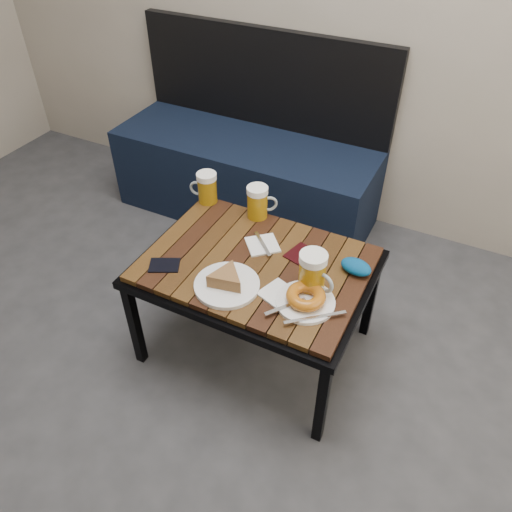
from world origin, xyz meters
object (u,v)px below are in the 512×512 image
at_px(plate_bagel, 306,299).
at_px(passport_navy, 164,265).
at_px(knit_pouch, 356,267).
at_px(beer_mug_centre, 258,202).
at_px(cafe_table, 256,271).
at_px(beer_mug_left, 207,187).
at_px(passport_burgundy, 300,254).
at_px(bench, 247,169).
at_px(beer_mug_right, 313,272).
at_px(plate_pie, 227,281).

distance_m(plate_bagel, passport_navy, 0.53).
bearing_deg(knit_pouch, beer_mug_centre, 162.39).
height_order(cafe_table, knit_pouch, knit_pouch).
height_order(beer_mug_left, passport_burgundy, beer_mug_left).
relative_size(beer_mug_centre, plate_bagel, 0.57).
bearing_deg(bench, passport_navy, -78.89).
relative_size(cafe_table, passport_burgundy, 7.66).
bearing_deg(beer_mug_centre, passport_burgundy, -64.49).
bearing_deg(cafe_table, passport_burgundy, 41.71).
relative_size(bench, passport_navy, 12.96).
relative_size(passport_navy, knit_pouch, 0.94).
height_order(beer_mug_centre, plate_bagel, beer_mug_centre).
xyz_separation_m(plate_bagel, knit_pouch, (0.10, 0.23, 0.00)).
relative_size(beer_mug_right, plate_bagel, 0.63).
relative_size(beer_mug_centre, beer_mug_right, 0.90).
bearing_deg(knit_pouch, passport_navy, -156.00).
bearing_deg(plate_bagel, passport_navy, -174.15).
bearing_deg(beer_mug_centre, knit_pouch, -51.76).
xyz_separation_m(beer_mug_right, knit_pouch, (0.11, 0.15, -0.05)).
xyz_separation_m(bench, beer_mug_right, (0.73, -0.91, 0.28)).
xyz_separation_m(beer_mug_left, beer_mug_right, (0.60, -0.30, 0.01)).
distance_m(bench, plate_pie, 1.15).
relative_size(beer_mug_centre, passport_burgundy, 1.26).
bearing_deg(knit_pouch, beer_mug_right, -125.50).
relative_size(beer_mug_left, beer_mug_centre, 0.97).
distance_m(beer_mug_centre, plate_pie, 0.43).
height_order(beer_mug_left, plate_pie, beer_mug_left).
height_order(plate_pie, plate_bagel, plate_pie).
bearing_deg(beer_mug_left, plate_pie, 118.55).
xyz_separation_m(plate_bagel, passport_burgundy, (-0.12, 0.23, -0.02)).
bearing_deg(cafe_table, bench, 119.51).
bearing_deg(beer_mug_right, cafe_table, -171.48).
bearing_deg(beer_mug_left, plate_bagel, 138.59).
relative_size(beer_mug_right, passport_burgundy, 1.40).
xyz_separation_m(beer_mug_centre, knit_pouch, (0.46, -0.15, -0.04)).
relative_size(beer_mug_left, beer_mug_right, 0.88).
distance_m(plate_bagel, passport_burgundy, 0.26).
distance_m(beer_mug_left, passport_navy, 0.44).
xyz_separation_m(bench, plate_pie, (0.46, -1.03, 0.22)).
height_order(passport_navy, passport_burgundy, same).
bearing_deg(beer_mug_left, bench, -87.64).
height_order(beer_mug_left, plate_bagel, beer_mug_left).
bearing_deg(bench, plate_bagel, -53.28).
height_order(cafe_table, beer_mug_centre, beer_mug_centre).
relative_size(cafe_table, beer_mug_centre, 6.07).
relative_size(bench, beer_mug_left, 10.39).
relative_size(cafe_table, passport_navy, 7.77).
height_order(beer_mug_centre, passport_burgundy, beer_mug_centre).
xyz_separation_m(cafe_table, passport_navy, (-0.29, -0.17, 0.05)).
height_order(passport_navy, knit_pouch, knit_pouch).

